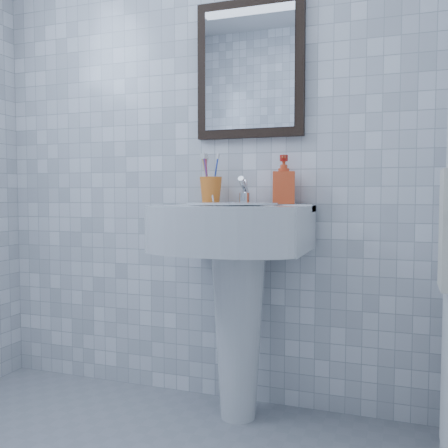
% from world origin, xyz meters
% --- Properties ---
extents(wall_back, '(2.20, 0.02, 2.50)m').
position_xyz_m(wall_back, '(0.00, 1.20, 1.25)').
color(wall_back, white).
rests_on(wall_back, ground).
extents(washbasin, '(0.61, 0.45, 0.95)m').
position_xyz_m(washbasin, '(0.25, 0.99, 0.64)').
color(washbasin, silver).
rests_on(washbasin, ground).
extents(faucet, '(0.05, 0.11, 0.12)m').
position_xyz_m(faucet, '(0.25, 1.10, 0.99)').
color(faucet, silver).
rests_on(faucet, washbasin).
extents(toothbrush_cup, '(0.12, 0.12, 0.12)m').
position_xyz_m(toothbrush_cup, '(0.08, 1.11, 1.00)').
color(toothbrush_cup, orange).
rests_on(toothbrush_cup, washbasin).
extents(soap_dispenser, '(0.11, 0.12, 0.21)m').
position_xyz_m(soap_dispenser, '(0.42, 1.12, 1.04)').
color(soap_dispenser, red).
rests_on(soap_dispenser, washbasin).
extents(wall_mirror, '(0.50, 0.04, 0.62)m').
position_xyz_m(wall_mirror, '(0.25, 1.18, 1.55)').
color(wall_mirror, black).
rests_on(wall_mirror, wall_back).
extents(hand_towel, '(0.03, 0.16, 0.38)m').
position_xyz_m(hand_towel, '(1.04, 0.69, 0.87)').
color(hand_towel, beige).
rests_on(hand_towel, towel_ring).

